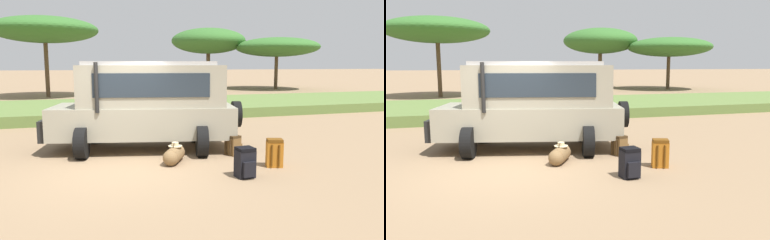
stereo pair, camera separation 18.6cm
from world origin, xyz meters
TOP-DOWN VIEW (x-y plane):
  - ground_plane at (0.00, 0.00)m, footprint 320.00×320.00m
  - grass_bank at (0.00, 10.44)m, footprint 120.00×7.00m
  - safari_vehicle at (1.00, 2.05)m, footprint 5.48×3.41m
  - backpack_beside_front_wheel at (2.44, -1.18)m, footprint 0.39×0.44m
  - backpack_cluster_center at (3.45, -0.62)m, footprint 0.43×0.43m
  - backpack_near_rear_wheel at (3.00, 0.72)m, footprint 0.44×0.43m
  - duffel_bag_low_black_case at (1.32, 0.42)m, footprint 0.69×0.92m
  - acacia_tree_far_left at (-2.73, 21.01)m, footprint 7.47×7.79m
  - acacia_tree_left_mid at (11.98, 27.37)m, footprint 7.28×7.60m
  - acacia_tree_centre_back at (17.68, 23.95)m, footprint 7.84×8.24m

SIDE VIEW (x-z plane):
  - ground_plane at x=0.00m, z-range 0.00..0.00m
  - duffel_bag_low_black_case at x=1.32m, z-range -0.05..0.44m
  - grass_bank at x=0.00m, z-range 0.00..0.44m
  - backpack_near_rear_wheel at x=3.00m, z-range -0.01..0.52m
  - backpack_beside_front_wheel at x=2.44m, z-range -0.01..0.64m
  - backpack_cluster_center at x=3.45m, z-range -0.01..0.65m
  - safari_vehicle at x=1.00m, z-range 0.07..2.51m
  - acacia_tree_centre_back at x=17.68m, z-range 1.54..6.43m
  - acacia_tree_left_mid at x=11.98m, z-range 1.70..7.61m
  - acacia_tree_far_left at x=-2.73m, z-range 1.93..7.65m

